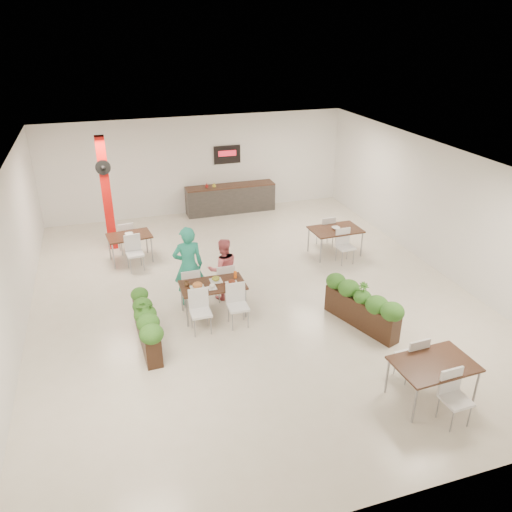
{
  "coord_description": "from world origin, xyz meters",
  "views": [
    {
      "loc": [
        -3.06,
        -9.94,
        5.91
      ],
      "look_at": [
        0.03,
        -0.23,
        1.1
      ],
      "focal_mm": 35.0,
      "sensor_mm": 36.0,
      "label": 1
    }
  ],
  "objects_px": {
    "planter_right": "(362,305)",
    "diner_man": "(188,266)",
    "side_table_c": "(433,368)",
    "side_table_a": "(130,239)",
    "planter_left": "(146,322)",
    "service_counter": "(230,198)",
    "side_table_b": "(335,233)",
    "main_table": "(212,289)",
    "red_column": "(106,193)",
    "diner_woman": "(223,269)"
  },
  "relations": [
    {
      "from": "main_table",
      "to": "planter_right",
      "type": "bearing_deg",
      "value": -25.82
    },
    {
      "from": "diner_woman",
      "to": "side_table_c",
      "type": "bearing_deg",
      "value": 119.65
    },
    {
      "from": "planter_left",
      "to": "planter_right",
      "type": "distance_m",
      "value": 4.46
    },
    {
      "from": "red_column",
      "to": "diner_woman",
      "type": "height_order",
      "value": "red_column"
    },
    {
      "from": "main_table",
      "to": "diner_woman",
      "type": "relative_size",
      "value": 1.09
    },
    {
      "from": "service_counter",
      "to": "side_table_a",
      "type": "distance_m",
      "value": 4.61
    },
    {
      "from": "diner_woman",
      "to": "red_column",
      "type": "bearing_deg",
      "value": -57.75
    },
    {
      "from": "diner_man",
      "to": "side_table_c",
      "type": "distance_m",
      "value": 5.56
    },
    {
      "from": "planter_left",
      "to": "side_table_b",
      "type": "height_order",
      "value": "planter_left"
    },
    {
      "from": "red_column",
      "to": "planter_left",
      "type": "bearing_deg",
      "value": -85.49
    },
    {
      "from": "main_table",
      "to": "diner_man",
      "type": "height_order",
      "value": "diner_man"
    },
    {
      "from": "main_table",
      "to": "side_table_a",
      "type": "height_order",
      "value": "same"
    },
    {
      "from": "diner_woman",
      "to": "planter_right",
      "type": "xyz_separation_m",
      "value": [
        2.48,
        -2.05,
        -0.24
      ]
    },
    {
      "from": "diner_man",
      "to": "side_table_c",
      "type": "relative_size",
      "value": 1.15
    },
    {
      "from": "diner_man",
      "to": "planter_right",
      "type": "relative_size",
      "value": 1.01
    },
    {
      "from": "planter_left",
      "to": "side_table_c",
      "type": "bearing_deg",
      "value": -35.15
    },
    {
      "from": "diner_man",
      "to": "side_table_a",
      "type": "xyz_separation_m",
      "value": [
        -1.1,
        2.7,
        -0.32
      ]
    },
    {
      "from": "red_column",
      "to": "service_counter",
      "type": "height_order",
      "value": "red_column"
    },
    {
      "from": "side_table_a",
      "to": "side_table_c",
      "type": "bearing_deg",
      "value": -65.02
    },
    {
      "from": "service_counter",
      "to": "side_table_c",
      "type": "bearing_deg",
      "value": -85.3
    },
    {
      "from": "red_column",
      "to": "side_table_a",
      "type": "distance_m",
      "value": 1.52
    },
    {
      "from": "main_table",
      "to": "diner_man",
      "type": "distance_m",
      "value": 0.82
    },
    {
      "from": "side_table_a",
      "to": "side_table_b",
      "type": "height_order",
      "value": "same"
    },
    {
      "from": "diner_woman",
      "to": "side_table_c",
      "type": "relative_size",
      "value": 0.91
    },
    {
      "from": "planter_right",
      "to": "side_table_c",
      "type": "bearing_deg",
      "value": -89.45
    },
    {
      "from": "diner_woman",
      "to": "main_table",
      "type": "bearing_deg",
      "value": 58.34
    },
    {
      "from": "main_table",
      "to": "planter_left",
      "type": "bearing_deg",
      "value": -155.55
    },
    {
      "from": "planter_right",
      "to": "diner_man",
      "type": "bearing_deg",
      "value": 147.95
    },
    {
      "from": "main_table",
      "to": "side_table_a",
      "type": "distance_m",
      "value": 3.67
    },
    {
      "from": "red_column",
      "to": "side_table_a",
      "type": "bearing_deg",
      "value": -67.7
    },
    {
      "from": "planter_right",
      "to": "side_table_b",
      "type": "relative_size",
      "value": 1.15
    },
    {
      "from": "side_table_b",
      "to": "side_table_c",
      "type": "height_order",
      "value": "same"
    },
    {
      "from": "diner_man",
      "to": "service_counter",
      "type": "bearing_deg",
      "value": -113.4
    },
    {
      "from": "side_table_b",
      "to": "planter_right",
      "type": "bearing_deg",
      "value": -108.68
    },
    {
      "from": "side_table_c",
      "to": "diner_woman",
      "type": "bearing_deg",
      "value": 116.83
    },
    {
      "from": "diner_woman",
      "to": "side_table_b",
      "type": "xyz_separation_m",
      "value": [
        3.55,
        1.43,
        -0.1
      ]
    },
    {
      "from": "side_table_a",
      "to": "side_table_c",
      "type": "distance_m",
      "value": 8.4
    },
    {
      "from": "diner_man",
      "to": "main_table",
      "type": "bearing_deg",
      "value": 121.18
    },
    {
      "from": "red_column",
      "to": "diner_woman",
      "type": "distance_m",
      "value": 4.5
    },
    {
      "from": "red_column",
      "to": "planter_right",
      "type": "bearing_deg",
      "value": -50.34
    },
    {
      "from": "red_column",
      "to": "side_table_a",
      "type": "relative_size",
      "value": 1.93
    },
    {
      "from": "planter_right",
      "to": "side_table_a",
      "type": "height_order",
      "value": "planter_right"
    },
    {
      "from": "service_counter",
      "to": "planter_left",
      "type": "xyz_separation_m",
      "value": [
        -3.6,
        -6.95,
        0.01
      ]
    },
    {
      "from": "planter_left",
      "to": "side_table_c",
      "type": "relative_size",
      "value": 1.15
    },
    {
      "from": "service_counter",
      "to": "side_table_a",
      "type": "xyz_separation_m",
      "value": [
        -3.57,
        -2.91,
        0.13
      ]
    },
    {
      "from": "service_counter",
      "to": "planter_left",
      "type": "height_order",
      "value": "service_counter"
    },
    {
      "from": "main_table",
      "to": "planter_left",
      "type": "relative_size",
      "value": 0.86
    },
    {
      "from": "service_counter",
      "to": "side_table_b",
      "type": "bearing_deg",
      "value": -65.85
    },
    {
      "from": "main_table",
      "to": "diner_woman",
      "type": "bearing_deg",
      "value": 57.96
    },
    {
      "from": "planter_right",
      "to": "diner_woman",
      "type": "bearing_deg",
      "value": 140.37
    }
  ]
}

